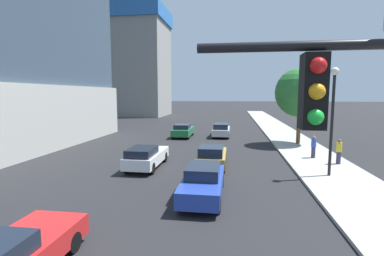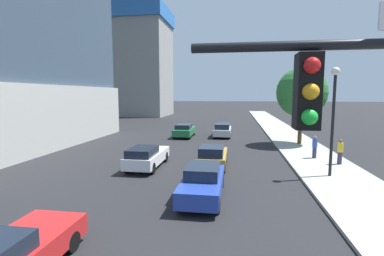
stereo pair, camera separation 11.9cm
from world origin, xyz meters
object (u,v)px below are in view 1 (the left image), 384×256
Objects in this scene: street_tree at (300,93)px; car_white at (146,156)px; construction_building at (137,57)px; street_lamp at (333,106)px; car_green at (183,131)px; pedestrian_blue_shirt at (314,147)px; car_gold at (212,156)px; car_silver at (221,130)px; car_blue at (203,182)px; pedestrian_yellow_shirt at (339,151)px.

car_white is (-11.46, -10.04, -4.10)m from street_tree.
construction_building is 52.90m from street_lamp.
street_tree is 1.58× the size of car_green.
pedestrian_blue_shirt is (0.34, 4.59, -3.10)m from street_lamp.
car_gold is 7.78m from pedestrian_blue_shirt.
street_tree reaches higher than car_silver.
pedestrian_blue_shirt is at bearing -55.88° from car_silver.
car_blue is 2.87× the size of pedestrian_yellow_shirt.
construction_building reaches higher than car_silver.
car_gold is (19.80, -43.62, -12.08)m from construction_building.
construction_building is at bearing 114.41° from car_gold.
car_silver is at bearing 124.12° from pedestrian_blue_shirt.
car_silver is (4.16, 0.96, 0.02)m from car_green.
construction_building is at bearing 116.85° from car_green.
construction_building is 7.35× the size of car_green.
street_tree is 12.57m from car_gold.
construction_building reaches higher than car_blue.
car_blue is 11.16m from pedestrian_blue_shirt.
car_silver is at bearing 12.95° from car_green.
construction_building is 44.39m from street_tree.
pedestrian_yellow_shirt is at bearing 10.40° from car_white.
pedestrian_blue_shirt reaches higher than car_gold.
pedestrian_blue_shirt is at bearing -56.35° from construction_building.
construction_building is 54.21m from car_blue.
street_tree reaches higher than street_lamp.
car_white is 6.29m from car_blue.
car_gold is at bearing -71.90° from car_green.
car_blue is at bearing -90.00° from car_silver.
street_tree is at bearing 96.53° from pedestrian_yellow_shirt.
street_tree is 8.72m from pedestrian_yellow_shirt.
pedestrian_yellow_shirt reaches higher than car_white.
car_green is 1.06× the size of car_gold.
car_white is 11.88m from pedestrian_blue_shirt.
construction_building is 48.48m from car_white.
car_silver is 2.98× the size of pedestrian_blue_shirt.
car_blue is at bearing -129.17° from pedestrian_blue_shirt.
car_green is 18.58m from car_blue.
street_tree is 16.97m from car_blue.
pedestrian_yellow_shirt is (0.89, -7.77, -3.86)m from street_tree.
street_tree reaches higher than car_green.
car_silver is at bearing 149.46° from street_tree.
car_silver reaches higher than car_blue.
street_tree reaches higher than car_white.
street_lamp is 3.65× the size of pedestrian_yellow_shirt.
car_blue is (0.00, -19.06, -0.02)m from car_silver.
street_lamp is (26.50, -44.93, -8.76)m from construction_building.
car_gold is 0.90× the size of car_white.
construction_building is 51.85m from pedestrian_yellow_shirt.
car_gold is at bearing -127.89° from street_tree.
car_blue is (-7.30, -14.75, -4.11)m from street_tree.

